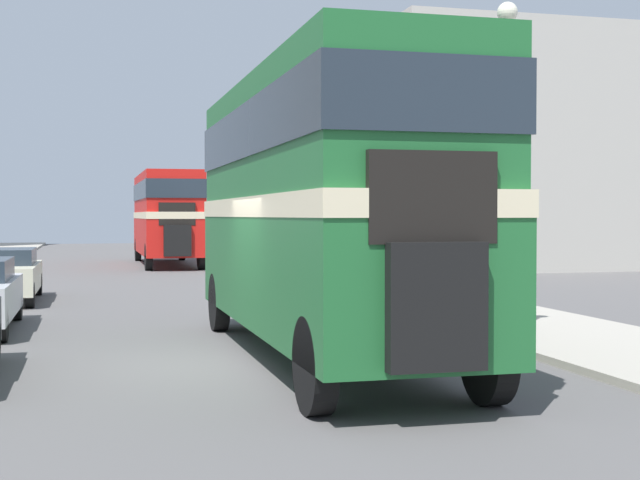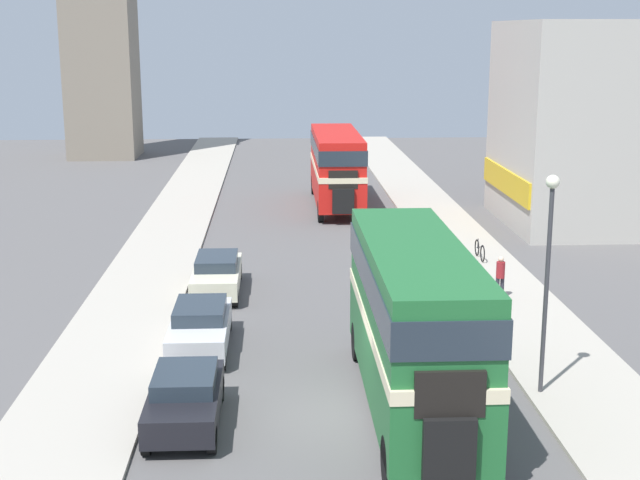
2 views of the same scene
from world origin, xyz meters
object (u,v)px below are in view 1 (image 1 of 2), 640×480
bus_distant (167,211)px  car_parked_far (4,274)px  bicycle_on_pavement (356,268)px  street_lamp (507,118)px  pedestrian_walking (397,262)px  double_decker_bus (320,193)px

bus_distant → car_parked_far: 17.48m
bus_distant → bicycle_on_pavement: bearing=-67.1°
car_parked_far → street_lamp: (9.25, -10.14, 3.23)m
pedestrian_walking → street_lamp: (-1.02, -8.55, 2.96)m
car_parked_far → pedestrian_walking: bearing=-8.8°
street_lamp → bus_distant: bearing=97.8°
car_parked_far → pedestrian_walking: pedestrian_walking is taller
bicycle_on_pavement → bus_distant: bearing=112.9°
double_decker_bus → street_lamp: bearing=12.5°
pedestrian_walking → bicycle_on_pavement: size_ratio=0.88×
bus_distant → pedestrian_walking: 18.72m
car_parked_far → double_decker_bus: bearing=-62.6°
pedestrian_walking → street_lamp: street_lamp is taller
car_parked_far → bicycle_on_pavement: size_ratio=2.54×
car_parked_far → street_lamp: street_lamp is taller
street_lamp → double_decker_bus: bearing=-167.5°
street_lamp → bicycle_on_pavement: bearing=83.7°
double_decker_bus → bus_distant: bearing=90.2°
double_decker_bus → street_lamp: (3.58, 0.79, 1.35)m
bus_distant → double_decker_bus: bearing=-89.8°
car_parked_far → bicycle_on_pavement: bearing=20.6°
bus_distant → car_parked_far: (-5.58, -16.47, -1.74)m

